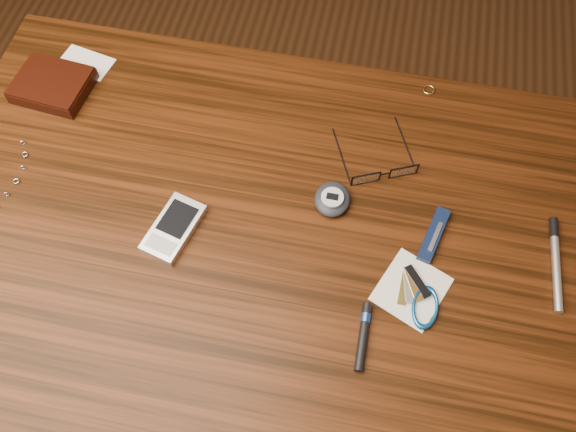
# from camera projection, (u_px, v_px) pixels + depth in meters

# --- Properties ---
(ground) EXTENTS (3.80, 3.80, 0.00)m
(ground) POSITION_uv_depth(u_px,v_px,m) (269.00, 361.00, 1.46)
(ground) COLOR #472814
(ground) RESTS_ON ground
(desk) EXTENTS (1.00, 0.70, 0.75)m
(desk) POSITION_uv_depth(u_px,v_px,m) (257.00, 265.00, 0.89)
(desk) COLOR #371808
(desk) RESTS_ON ground
(wallet_and_card) EXTENTS (0.14, 0.15, 0.03)m
(wallet_and_card) POSITION_uv_depth(u_px,v_px,m) (53.00, 84.00, 0.91)
(wallet_and_card) COLOR black
(wallet_and_card) RESTS_ON desk
(eyeglasses) EXTENTS (0.14, 0.14, 0.02)m
(eyeglasses) POSITION_uv_depth(u_px,v_px,m) (383.00, 172.00, 0.84)
(eyeglasses) COLOR black
(eyeglasses) RESTS_ON desk
(gold_ring) EXTENTS (0.03, 0.03, 0.00)m
(gold_ring) POSITION_uv_depth(u_px,v_px,m) (429.00, 90.00, 0.92)
(gold_ring) COLOR tan
(gold_ring) RESTS_ON desk
(pda_phone) EXTENTS (0.08, 0.11, 0.02)m
(pda_phone) POSITION_uv_depth(u_px,v_px,m) (174.00, 228.00, 0.80)
(pda_phone) COLOR silver
(pda_phone) RESTS_ON desk
(pedometer) EXTENTS (0.05, 0.06, 0.02)m
(pedometer) POSITION_uv_depth(u_px,v_px,m) (332.00, 199.00, 0.82)
(pedometer) COLOR #20222A
(pedometer) RESTS_ON desk
(notepad_keys) EXTENTS (0.11, 0.12, 0.01)m
(notepad_keys) POSITION_uv_depth(u_px,v_px,m) (418.00, 298.00, 0.75)
(notepad_keys) COLOR silver
(notepad_keys) RESTS_ON desk
(pocket_knife) EXTENTS (0.04, 0.09, 0.01)m
(pocket_knife) POSITION_uv_depth(u_px,v_px,m) (434.00, 235.00, 0.80)
(pocket_knife) COLOR #0C1733
(pocket_knife) RESTS_ON desk
(silver_pen) EXTENTS (0.02, 0.14, 0.01)m
(silver_pen) POSITION_uv_depth(u_px,v_px,m) (555.00, 256.00, 0.78)
(silver_pen) COLOR silver
(silver_pen) RESTS_ON desk
(black_blue_pen) EXTENTS (0.01, 0.09, 0.01)m
(black_blue_pen) POSITION_uv_depth(u_px,v_px,m) (363.00, 334.00, 0.73)
(black_blue_pen) COLOR black
(black_blue_pen) RESTS_ON desk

